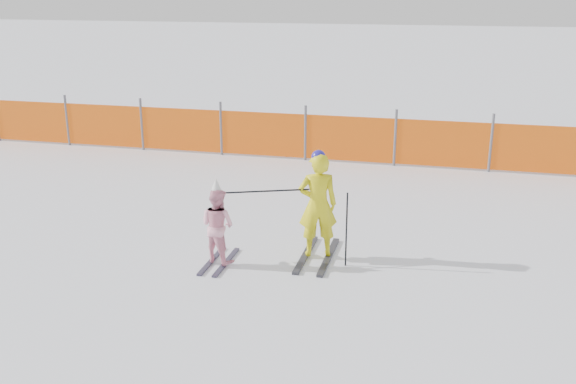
{
  "coord_description": "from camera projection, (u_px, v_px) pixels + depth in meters",
  "views": [
    {
      "loc": [
        2.06,
        -7.87,
        3.78
      ],
      "look_at": [
        0.0,
        0.5,
        1.0
      ],
      "focal_mm": 40.0,
      "sensor_mm": 36.0,
      "label": 1
    }
  ],
  "objects": [
    {
      "name": "ski_poles",
      "position": [
        305.0,
        210.0,
        8.93
      ],
      "size": [
        1.68,
        0.46,
        1.08
      ],
      "color": "black",
      "rests_on": "ground"
    },
    {
      "name": "adult",
      "position": [
        318.0,
        205.0,
        9.12
      ],
      "size": [
        0.64,
        1.37,
        1.61
      ],
      "color": "black",
      "rests_on": "ground"
    },
    {
      "name": "safety_fence",
      "position": [
        241.0,
        133.0,
        14.75
      ],
      "size": [
        17.1,
        0.06,
        1.25
      ],
      "color": "#595960",
      "rests_on": "ground"
    },
    {
      "name": "ground",
      "position": [
        279.0,
        271.0,
        8.9
      ],
      "size": [
        120.0,
        120.0,
        0.0
      ],
      "primitive_type": "plane",
      "color": "white",
      "rests_on": "ground"
    },
    {
      "name": "child",
      "position": [
        218.0,
        225.0,
        9.0
      ],
      "size": [
        0.63,
        1.01,
        1.26
      ],
      "color": "black",
      "rests_on": "ground"
    }
  ]
}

